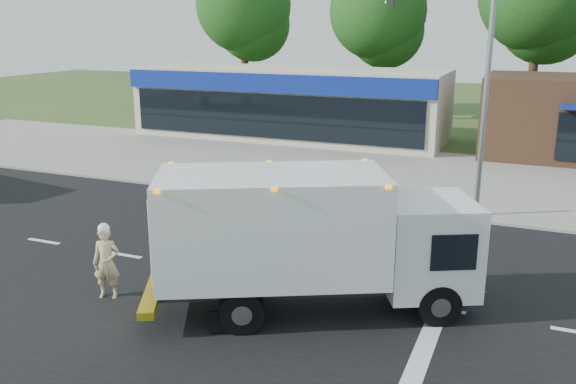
# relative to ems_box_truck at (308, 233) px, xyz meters

# --- Properties ---
(ground) EXTENTS (120.00, 120.00, 0.00)m
(ground) POSITION_rel_ems_box_truck_xyz_m (-0.14, 1.21, -1.91)
(ground) COLOR #385123
(ground) RESTS_ON ground
(road_asphalt) EXTENTS (60.00, 14.00, 0.02)m
(road_asphalt) POSITION_rel_ems_box_truck_xyz_m (-0.14, 1.21, -1.91)
(road_asphalt) COLOR black
(road_asphalt) RESTS_ON ground
(sidewalk) EXTENTS (60.00, 2.40, 0.12)m
(sidewalk) POSITION_rel_ems_box_truck_xyz_m (-0.14, 9.41, -1.85)
(sidewalk) COLOR gray
(sidewalk) RESTS_ON ground
(parking_apron) EXTENTS (60.00, 9.00, 0.02)m
(parking_apron) POSITION_rel_ems_box_truck_xyz_m (-0.14, 15.21, -1.90)
(parking_apron) COLOR gray
(parking_apron) RESTS_ON ground
(lane_markings) EXTENTS (55.20, 7.00, 0.01)m
(lane_markings) POSITION_rel_ems_box_truck_xyz_m (1.21, -0.14, -1.89)
(lane_markings) COLOR silver
(lane_markings) RESTS_ON road_asphalt
(ems_box_truck) EXTENTS (7.71, 5.42, 3.31)m
(ems_box_truck) POSITION_rel_ems_box_truck_xyz_m (0.00, 0.00, 0.00)
(ems_box_truck) COLOR black
(ems_box_truck) RESTS_ON ground
(emergency_worker) EXTENTS (0.76, 0.63, 1.91)m
(emergency_worker) POSITION_rel_ems_box_truck_xyz_m (-4.73, -1.22, -0.98)
(emergency_worker) COLOR tan
(emergency_worker) RESTS_ON ground
(retail_strip_mall) EXTENTS (18.00, 6.20, 4.00)m
(retail_strip_mall) POSITION_rel_ems_box_truck_xyz_m (-9.14, 21.14, 0.10)
(retail_strip_mall) COLOR #BDB19D
(retail_strip_mall) RESTS_ON ground
(traffic_signal_pole) EXTENTS (3.51, 0.25, 8.00)m
(traffic_signal_pole) POSITION_rel_ems_box_truck_xyz_m (2.21, 8.81, 3.01)
(traffic_signal_pole) COLOR gray
(traffic_signal_pole) RESTS_ON ground
(background_trees) EXTENTS (36.77, 7.39, 12.10)m
(background_trees) POSITION_rel_ems_box_truck_xyz_m (-0.99, 29.38, 5.47)
(background_trees) COLOR #332114
(background_trees) RESTS_ON ground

